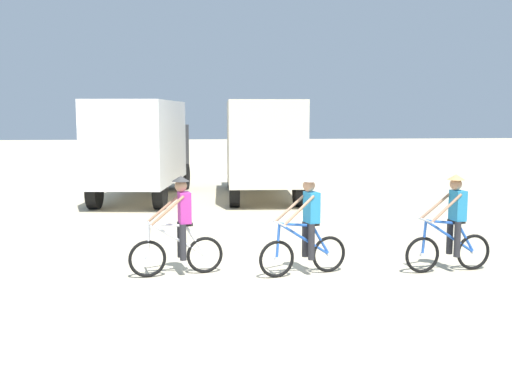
{
  "coord_description": "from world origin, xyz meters",
  "views": [
    {
      "loc": [
        -1.0,
        -10.21,
        2.92
      ],
      "look_at": [
        0.32,
        3.83,
        1.1
      ],
      "focal_mm": 42.53,
      "sensor_mm": 36.0,
      "label": 1
    }
  ],
  "objects_px": {
    "box_truck_avon_van": "(142,145)",
    "cyclist_orange_shirt": "(179,229)",
    "box_truck_cream_rv": "(262,144)",
    "cyclist_cowboy_hat": "(306,229)",
    "cyclist_near_camera": "(452,227)"
  },
  "relations": [
    {
      "from": "cyclist_orange_shirt",
      "to": "cyclist_near_camera",
      "type": "distance_m",
      "value": 5.04
    },
    {
      "from": "box_truck_cream_rv",
      "to": "cyclist_cowboy_hat",
      "type": "bearing_deg",
      "value": -91.53
    },
    {
      "from": "box_truck_cream_rv",
      "to": "cyclist_orange_shirt",
      "type": "relative_size",
      "value": 3.75
    },
    {
      "from": "box_truck_avon_van",
      "to": "cyclist_orange_shirt",
      "type": "height_order",
      "value": "box_truck_avon_van"
    },
    {
      "from": "box_truck_cream_rv",
      "to": "cyclist_orange_shirt",
      "type": "bearing_deg",
      "value": -104.12
    },
    {
      "from": "cyclist_orange_shirt",
      "to": "cyclist_near_camera",
      "type": "xyz_separation_m",
      "value": [
        5.03,
        -0.21,
        0.0
      ]
    },
    {
      "from": "cyclist_cowboy_hat",
      "to": "cyclist_orange_shirt",
      "type": "bearing_deg",
      "value": 175.32
    },
    {
      "from": "cyclist_orange_shirt",
      "to": "cyclist_near_camera",
      "type": "bearing_deg",
      "value": -2.36
    },
    {
      "from": "cyclist_cowboy_hat",
      "to": "box_truck_cream_rv",
      "type": "bearing_deg",
      "value": 88.47
    },
    {
      "from": "box_truck_avon_van",
      "to": "cyclist_orange_shirt",
      "type": "bearing_deg",
      "value": -81.27
    },
    {
      "from": "box_truck_avon_van",
      "to": "box_truck_cream_rv",
      "type": "xyz_separation_m",
      "value": [
        4.14,
        0.07,
        0.0
      ]
    },
    {
      "from": "box_truck_avon_van",
      "to": "box_truck_cream_rv",
      "type": "distance_m",
      "value": 4.14
    },
    {
      "from": "box_truck_cream_rv",
      "to": "cyclist_orange_shirt",
      "type": "height_order",
      "value": "box_truck_cream_rv"
    },
    {
      "from": "box_truck_avon_van",
      "to": "cyclist_near_camera",
      "type": "height_order",
      "value": "box_truck_avon_van"
    },
    {
      "from": "box_truck_avon_van",
      "to": "cyclist_cowboy_hat",
      "type": "distance_m",
      "value": 11.1
    }
  ]
}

